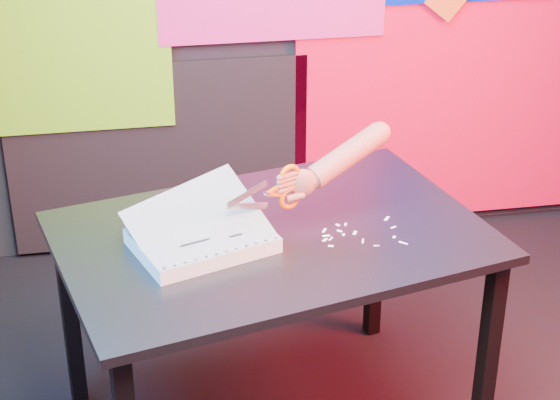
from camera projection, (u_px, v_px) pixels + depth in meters
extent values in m
cube|color=#EF0632|center=(474.00, 50.00, 4.11)|extent=(1.60, 0.02, 1.60)
cube|color=#73D11A|center=(75.00, 14.00, 3.72)|extent=(0.75, 0.02, 1.00)
cube|color=black|center=(159.00, 156.00, 4.07)|extent=(1.30, 0.02, 0.85)
cube|color=black|center=(71.00, 321.00, 3.10)|extent=(0.06, 0.06, 0.72)
cube|color=black|center=(488.00, 358.00, 2.91)|extent=(0.06, 0.06, 0.72)
cube|color=black|center=(375.00, 252.00, 3.51)|extent=(0.06, 0.06, 0.72)
cube|color=black|center=(272.00, 237.00, 2.84)|extent=(1.43, 1.12, 0.03)
cube|color=beige|center=(202.00, 241.00, 2.74)|extent=(0.46, 0.39, 0.05)
cube|color=silver|center=(202.00, 234.00, 2.73)|extent=(0.45, 0.39, 0.00)
cube|color=silver|center=(202.00, 232.00, 2.73)|extent=(0.45, 0.37, 0.12)
cube|color=silver|center=(198.00, 223.00, 2.73)|extent=(0.46, 0.35, 0.20)
cylinder|color=black|center=(164.00, 268.00, 2.55)|extent=(0.01, 0.01, 0.00)
cylinder|color=black|center=(175.00, 265.00, 2.57)|extent=(0.01, 0.01, 0.00)
cylinder|color=black|center=(185.00, 263.00, 2.58)|extent=(0.01, 0.01, 0.00)
cylinder|color=black|center=(196.00, 260.00, 2.59)|extent=(0.01, 0.01, 0.00)
cylinder|color=black|center=(206.00, 257.00, 2.61)|extent=(0.01, 0.01, 0.00)
cylinder|color=black|center=(216.00, 254.00, 2.62)|extent=(0.01, 0.01, 0.00)
cylinder|color=black|center=(226.00, 251.00, 2.64)|extent=(0.01, 0.01, 0.00)
cylinder|color=black|center=(236.00, 249.00, 2.65)|extent=(0.01, 0.01, 0.00)
cylinder|color=black|center=(246.00, 246.00, 2.66)|extent=(0.01, 0.01, 0.00)
cylinder|color=black|center=(256.00, 243.00, 2.68)|extent=(0.01, 0.01, 0.00)
cylinder|color=black|center=(266.00, 241.00, 2.69)|extent=(0.01, 0.01, 0.00)
cylinder|color=black|center=(275.00, 238.00, 2.71)|extent=(0.01, 0.01, 0.00)
cylinder|color=black|center=(130.00, 229.00, 2.75)|extent=(0.01, 0.01, 0.00)
cylinder|color=black|center=(140.00, 226.00, 2.77)|extent=(0.01, 0.01, 0.00)
cylinder|color=black|center=(150.00, 224.00, 2.78)|extent=(0.01, 0.01, 0.00)
cylinder|color=black|center=(160.00, 221.00, 2.80)|extent=(0.01, 0.01, 0.00)
cylinder|color=black|center=(169.00, 219.00, 2.81)|extent=(0.01, 0.01, 0.00)
cylinder|color=black|center=(179.00, 217.00, 2.82)|extent=(0.01, 0.01, 0.00)
cylinder|color=black|center=(189.00, 214.00, 2.84)|extent=(0.01, 0.01, 0.00)
cylinder|color=black|center=(198.00, 212.00, 2.85)|extent=(0.01, 0.01, 0.00)
cylinder|color=black|center=(207.00, 210.00, 2.86)|extent=(0.01, 0.01, 0.00)
cylinder|color=black|center=(217.00, 207.00, 2.88)|extent=(0.01, 0.01, 0.00)
cylinder|color=black|center=(226.00, 205.00, 2.89)|extent=(0.01, 0.01, 0.00)
cylinder|color=black|center=(235.00, 203.00, 2.91)|extent=(0.01, 0.01, 0.00)
cube|color=black|center=(166.00, 233.00, 2.73)|extent=(0.07, 0.03, 0.00)
cube|color=black|center=(204.00, 227.00, 2.76)|extent=(0.05, 0.03, 0.00)
cube|color=black|center=(195.00, 242.00, 2.68)|extent=(0.09, 0.04, 0.00)
cube|color=black|center=(236.00, 235.00, 2.72)|extent=(0.04, 0.02, 0.00)
cube|color=silver|center=(247.00, 194.00, 2.73)|extent=(0.13, 0.06, 0.06)
cube|color=silver|center=(247.00, 206.00, 2.75)|extent=(0.13, 0.06, 0.06)
cylinder|color=silver|center=(267.00, 194.00, 2.78)|extent=(0.02, 0.02, 0.02)
cube|color=#FA5701|center=(274.00, 194.00, 2.79)|extent=(0.05, 0.03, 0.02)
cube|color=#FA5701|center=(274.00, 190.00, 2.79)|extent=(0.05, 0.03, 0.02)
torus|color=#FA5701|center=(290.00, 176.00, 2.80)|extent=(0.08, 0.05, 0.08)
torus|color=#FA5701|center=(290.00, 198.00, 2.84)|extent=(0.08, 0.05, 0.08)
ellipsoid|color=#AC4B3A|center=(302.00, 183.00, 2.84)|extent=(0.09, 0.05, 0.09)
cylinder|color=#AC4B3A|center=(290.00, 188.00, 2.82)|extent=(0.07, 0.05, 0.02)
cylinder|color=#AC4B3A|center=(290.00, 183.00, 2.82)|extent=(0.06, 0.04, 0.02)
cylinder|color=#AC4B3A|center=(290.00, 179.00, 2.81)|extent=(0.06, 0.04, 0.02)
cylinder|color=#AC4B3A|center=(290.00, 175.00, 2.80)|extent=(0.05, 0.04, 0.02)
cylinder|color=#AC4B3A|center=(295.00, 197.00, 2.84)|extent=(0.06, 0.03, 0.03)
cylinder|color=#AC4B3A|center=(314.00, 178.00, 2.87)|extent=(0.07, 0.08, 0.06)
cylinder|color=#AC4B3A|center=(347.00, 155.00, 2.91)|extent=(0.29, 0.19, 0.16)
sphere|color=#AC4B3A|center=(380.00, 133.00, 2.96)|extent=(0.07, 0.07, 0.07)
cube|color=white|center=(355.00, 233.00, 2.83)|extent=(0.02, 0.03, 0.00)
cube|color=white|center=(331.00, 239.00, 2.80)|extent=(0.02, 0.02, 0.00)
cube|color=white|center=(326.00, 236.00, 2.81)|extent=(0.02, 0.01, 0.00)
cube|color=white|center=(376.00, 246.00, 2.76)|extent=(0.02, 0.01, 0.00)
cube|color=white|center=(325.00, 240.00, 2.79)|extent=(0.02, 0.02, 0.00)
cube|color=white|center=(403.00, 243.00, 2.77)|extent=(0.03, 0.02, 0.00)
cube|color=white|center=(344.00, 235.00, 2.82)|extent=(0.01, 0.02, 0.00)
cube|color=white|center=(346.00, 224.00, 2.88)|extent=(0.01, 0.02, 0.00)
cube|color=white|center=(338.00, 225.00, 2.87)|extent=(0.02, 0.02, 0.00)
cube|color=white|center=(331.00, 246.00, 2.76)|extent=(0.02, 0.01, 0.00)
cube|color=white|center=(394.00, 237.00, 2.81)|extent=(0.01, 0.02, 0.00)
cube|color=white|center=(340.00, 231.00, 2.84)|extent=(0.02, 0.02, 0.00)
cube|color=white|center=(387.00, 219.00, 2.91)|extent=(0.02, 0.03, 0.00)
cube|color=white|center=(363.00, 241.00, 2.78)|extent=(0.01, 0.03, 0.00)
cube|color=white|center=(393.00, 227.00, 2.86)|extent=(0.02, 0.01, 0.00)
cube|color=white|center=(324.00, 230.00, 2.84)|extent=(0.02, 0.03, 0.00)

